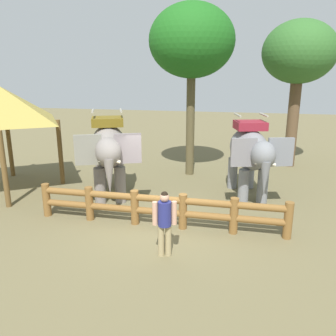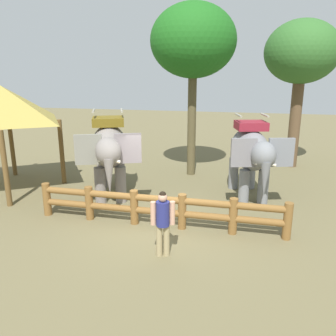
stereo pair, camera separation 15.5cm
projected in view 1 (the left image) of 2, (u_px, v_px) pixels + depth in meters
ground_plane at (159, 225)px, 10.32m from camera, size 60.00×60.00×0.00m
log_fence at (158, 207)px, 10.14m from camera, size 7.50×0.35×1.05m
elephant_near_left at (109, 149)px, 12.25m from camera, size 2.66×3.73×3.13m
elephant_center at (250, 152)px, 12.20m from camera, size 2.28×3.57×2.99m
tourist_woman_in_black at (165, 219)px, 8.40m from camera, size 0.58×0.40×1.68m
thatched_shelter at (1, 105)px, 12.63m from camera, size 4.39×4.39×3.93m
tree_far_left at (299, 55)px, 15.47m from camera, size 3.28×3.28×6.64m
tree_back_center at (192, 42)px, 13.98m from camera, size 3.48×3.48×7.08m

